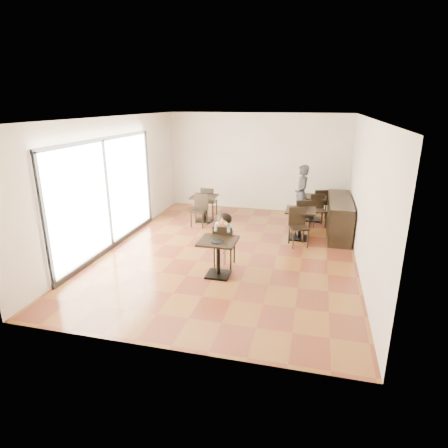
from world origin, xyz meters
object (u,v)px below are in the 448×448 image
(child_chair, at_px, (225,245))
(child, at_px, (225,240))
(child_table, at_px, (218,258))
(adult_patron, at_px, (301,194))
(chair_left_b, at_px, (199,211))
(chair_mid_b, at_px, (299,228))
(chair_mid_a, at_px, (301,215))
(chair_back_b, at_px, (319,211))
(chair_left_a, at_px, (209,201))
(cafe_table_left, at_px, (204,208))
(chair_back_a, at_px, (319,203))
(cafe_table_back, at_px, (313,208))
(cafe_table_mid, at_px, (300,224))

(child_chair, height_order, child, child)
(child_table, relative_size, adult_patron, 0.46)
(adult_patron, height_order, chair_left_b, adult_patron)
(chair_mid_b, bearing_deg, child_table, -145.98)
(child_table, relative_size, chair_mid_a, 0.82)
(child_chair, bearing_deg, chair_back_b, -120.66)
(chair_mid_a, bearing_deg, chair_left_a, -37.78)
(child, height_order, cafe_table_left, child)
(child_chair, height_order, cafe_table_left, child_chair)
(chair_back_b, bearing_deg, adult_patron, 137.79)
(cafe_table_left, bearing_deg, chair_back_a, 20.19)
(cafe_table_back, distance_m, chair_back_b, 0.58)
(adult_patron, distance_m, chair_left_b, 3.12)
(child, xyz_separation_m, cafe_table_back, (1.87, 3.96, -0.23))
(chair_back_b, bearing_deg, chair_mid_b, -122.11)
(cafe_table_mid, distance_m, chair_mid_b, 0.56)
(cafe_table_left, height_order, chair_mid_b, chair_mid_b)
(child_chair, distance_m, cafe_table_mid, 2.66)
(child_chair, xyz_separation_m, child, (0.00, 0.00, 0.13))
(child_chair, xyz_separation_m, chair_left_b, (-1.40, 2.53, -0.01))
(child_chair, height_order, cafe_table_back, child_chair)
(chair_mid_b, bearing_deg, cafe_table_back, 61.82)
(child_chair, relative_size, child, 0.79)
(child, distance_m, chair_back_a, 4.79)
(chair_mid_b, distance_m, chair_left_b, 3.09)
(child_table, distance_m, chair_back_b, 4.45)
(chair_mid_a, xyz_separation_m, chair_back_b, (0.48, 0.70, -0.03))
(chair_mid_b, bearing_deg, child_chair, -154.21)
(chair_left_b, xyz_separation_m, chair_back_a, (3.42, 1.81, -0.01))
(cafe_table_mid, xyz_separation_m, chair_mid_b, (0.00, -0.55, 0.08))
(cafe_table_mid, height_order, chair_mid_a, chair_mid_a)
(child, distance_m, chair_mid_b, 2.24)
(child, height_order, cafe_table_mid, child)
(chair_left_a, relative_size, chair_left_b, 1.00)
(child_table, distance_m, child_chair, 0.56)
(child_chair, bearing_deg, adult_patron, -112.07)
(cafe_table_left, height_order, chair_mid_a, chair_mid_a)
(child_table, height_order, cafe_table_mid, cafe_table_mid)
(cafe_table_back, bearing_deg, chair_left_b, -156.44)
(cafe_table_left, xyz_separation_m, chair_left_b, (0.00, -0.55, 0.08))
(child, xyz_separation_m, chair_back_a, (2.02, 4.34, -0.15))
(chair_mid_b, bearing_deg, chair_mid_a, 69.58)
(chair_mid_a, bearing_deg, cafe_table_back, -124.81)
(child, bearing_deg, chair_left_a, 111.10)
(cafe_table_left, bearing_deg, adult_patron, 11.27)
(child_chair, relative_size, cafe_table_left, 1.23)
(chair_left_a, xyz_separation_m, chair_left_b, (0.00, -1.10, 0.00))
(chair_left_b, bearing_deg, child, -56.59)
(cafe_table_mid, bearing_deg, chair_mid_a, 90.00)
(cafe_table_mid, distance_m, chair_left_a, 3.30)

